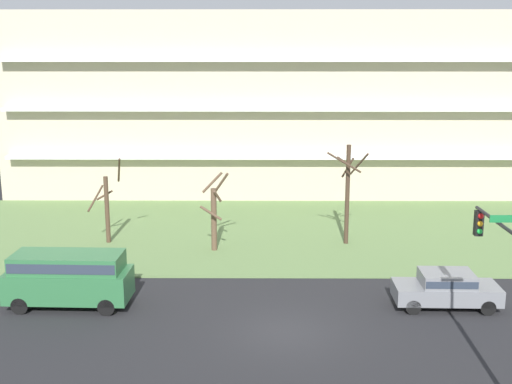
{
  "coord_description": "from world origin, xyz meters",
  "views": [
    {
      "loc": [
        -1.02,
        -23.22,
        10.72
      ],
      "look_at": [
        -1.19,
        6.0,
        4.26
      ],
      "focal_mm": 44.92,
      "sensor_mm": 36.0,
      "label": 1
    }
  ],
  "objects_px": {
    "tree_far_left": "(107,205)",
    "van_green_center_left": "(68,275)",
    "traffic_signal_mast": "(512,277)",
    "sedan_gray_near_left": "(446,288)",
    "tree_left": "(214,214)",
    "tree_center": "(348,190)"
  },
  "relations": [
    {
      "from": "tree_left",
      "to": "traffic_signal_mast",
      "type": "distance_m",
      "value": 18.11
    },
    {
      "from": "tree_center",
      "to": "traffic_signal_mast",
      "type": "distance_m",
      "value": 16.33
    },
    {
      "from": "tree_center",
      "to": "van_green_center_left",
      "type": "relative_size",
      "value": 1.08
    },
    {
      "from": "tree_left",
      "to": "sedan_gray_near_left",
      "type": "relative_size",
      "value": 0.98
    },
    {
      "from": "van_green_center_left",
      "to": "traffic_signal_mast",
      "type": "xyz_separation_m",
      "value": [
        15.89,
        -7.05,
        2.53
      ]
    },
    {
      "from": "tree_far_left",
      "to": "van_green_center_left",
      "type": "distance_m",
      "value": 9.27
    },
    {
      "from": "tree_far_left",
      "to": "tree_left",
      "type": "distance_m",
      "value": 6.3
    },
    {
      "from": "tree_left",
      "to": "van_green_center_left",
      "type": "height_order",
      "value": "tree_left"
    },
    {
      "from": "tree_far_left",
      "to": "tree_center",
      "type": "xyz_separation_m",
      "value": [
        13.49,
        -0.21,
        0.96
      ]
    },
    {
      "from": "sedan_gray_near_left",
      "to": "van_green_center_left",
      "type": "relative_size",
      "value": 0.84
    },
    {
      "from": "tree_far_left",
      "to": "traffic_signal_mast",
      "type": "height_order",
      "value": "traffic_signal_mast"
    },
    {
      "from": "van_green_center_left",
      "to": "traffic_signal_mast",
      "type": "bearing_deg",
      "value": 158.01
    },
    {
      "from": "tree_left",
      "to": "traffic_signal_mast",
      "type": "xyz_separation_m",
      "value": [
        10.22,
        -14.84,
        1.81
      ]
    },
    {
      "from": "tree_left",
      "to": "tree_far_left",
      "type": "bearing_deg",
      "value": 166.89
    },
    {
      "from": "tree_far_left",
      "to": "tree_center",
      "type": "height_order",
      "value": "tree_center"
    },
    {
      "from": "traffic_signal_mast",
      "to": "tree_left",
      "type": "bearing_deg",
      "value": 124.56
    },
    {
      "from": "tree_far_left",
      "to": "traffic_signal_mast",
      "type": "distance_m",
      "value": 23.14
    },
    {
      "from": "tree_left",
      "to": "van_green_center_left",
      "type": "bearing_deg",
      "value": -126.04
    },
    {
      "from": "tree_far_left",
      "to": "tree_center",
      "type": "bearing_deg",
      "value": -0.89
    },
    {
      "from": "sedan_gray_near_left",
      "to": "tree_left",
      "type": "bearing_deg",
      "value": -35.63
    },
    {
      "from": "tree_far_left",
      "to": "van_green_center_left",
      "type": "bearing_deg",
      "value": -87.1
    },
    {
      "from": "tree_center",
      "to": "van_green_center_left",
      "type": "bearing_deg",
      "value": -145.33
    }
  ]
}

